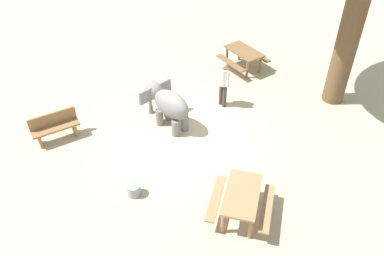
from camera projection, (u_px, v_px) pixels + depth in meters
name	position (u px, v px, depth m)	size (l,w,h in m)	color
ground_plane	(190.00, 131.00, 12.28)	(60.00, 60.00, 0.00)	#BAA88C
elephant	(167.00, 103.00, 12.05)	(1.48, 1.82, 1.28)	slate
person_handler	(224.00, 81.00, 12.78)	(0.32, 0.49, 1.62)	#3F3833
wooden_bench	(55.00, 126.00, 11.72)	(1.45, 0.65, 0.88)	olive
picnic_table_near	(244.00, 55.00, 14.89)	(1.81, 1.83, 0.78)	brown
picnic_table_far	(242.00, 199.00, 9.38)	(2.07, 2.08, 0.78)	#9E7A51
feed_bucket	(134.00, 190.00, 10.17)	(0.36, 0.36, 0.32)	gray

